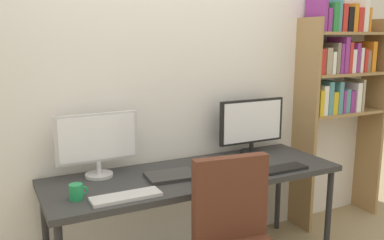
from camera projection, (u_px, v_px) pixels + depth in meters
The scene contains 11 objects.
wall_back at pixel (169, 83), 3.05m from camera, with size 4.40×0.10×2.60m.
desk at pixel (195, 180), 2.81m from camera, with size 2.00×0.68×0.74m.
bookshelf at pixel (339, 78), 3.55m from camera, with size 0.83×0.28×1.95m.
monitor_left at pixel (97, 142), 2.67m from camera, with size 0.53×0.18×0.42m.
monitor_right at pixel (252, 124), 3.20m from camera, with size 0.56×0.18×0.43m.
keyboard_left at pixel (126, 197), 2.34m from camera, with size 0.40×0.13×0.02m, color silver.
keyboard_right at pixel (283, 169), 2.84m from camera, with size 0.33×0.13×0.02m, color black.
mouse_left_side at pixel (197, 181), 2.57m from camera, with size 0.06×0.10×0.03m, color #38383D.
mouse_right_side at pixel (246, 173), 2.73m from camera, with size 0.06×0.10×0.03m, color silver.
laptop_closed at pixel (171, 176), 2.69m from camera, with size 0.32×0.22×0.02m, color #2D2D2D.
coffee_mug at pixel (77, 192), 2.32m from camera, with size 0.11×0.08×0.09m.
Camera 1 is at (-1.23, -1.77, 1.64)m, focal length 38.85 mm.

